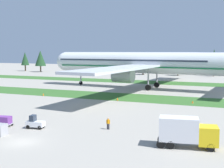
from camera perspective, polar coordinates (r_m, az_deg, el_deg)
name	(u,v)px	position (r m, az deg, el deg)	size (l,w,h in m)	color
ground_plane	(23,142)	(39.63, -16.67, -10.58)	(400.00, 400.00, 0.00)	gray
grass_strip_near	(127,97)	(74.16, 2.90, -2.52)	(320.00, 12.54, 0.01)	#336028
grass_strip_far	(161,83)	(109.60, 9.27, 0.26)	(320.00, 12.54, 0.01)	#336028
airliner	(146,63)	(91.01, 6.48, 4.04)	(65.13, 80.15, 21.92)	silver
baggage_tug	(35,123)	(45.79, -14.46, -7.19)	(2.78, 1.71, 1.97)	silver
cargo_dolly_lead	(4,120)	(48.22, -19.82, -6.55)	(2.42, 1.84, 1.55)	#A3A3A8
catering_truck	(187,131)	(36.64, 14.00, -8.72)	(7.24, 3.44, 3.58)	yellow
ground_crew_marshaller	(108,123)	(43.77, -0.74, -7.43)	(0.56, 0.36, 1.74)	black
taxiway_marker_0	(193,102)	(67.93, 15.09, -3.32)	(0.44, 0.44, 0.53)	orange
taxiway_marker_1	(43,94)	(78.61, -12.94, -1.93)	(0.44, 0.44, 0.65)	orange
taxiway_marker_2	(117,99)	(69.40, 1.03, -2.84)	(0.44, 0.44, 0.68)	orange
distant_tree_line	(151,61)	(145.35, 7.52, 4.45)	(178.27, 10.52, 12.37)	#4C3823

